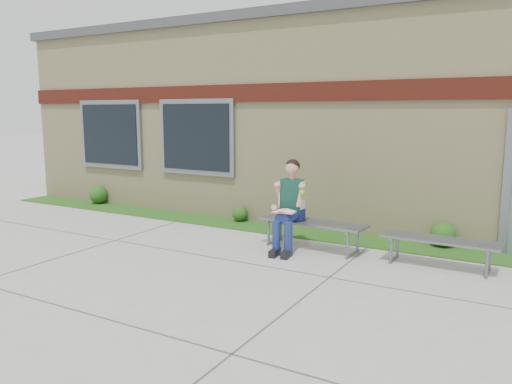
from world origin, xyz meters
The scene contains 9 objects.
ground centered at (0.00, 0.00, 0.00)m, with size 80.00×80.00×0.00m, color #9E9E99.
grass_strip centered at (0.00, 2.60, 0.01)m, with size 16.00×0.80×0.02m, color #2D4F15.
school_building centered at (0.00, 5.99, 2.10)m, with size 16.20×6.22×4.20m.
bench_left centered at (0.22, 1.72, 0.36)m, with size 1.83×0.63×0.47m.
bench_right centered at (2.22, 1.72, 0.33)m, with size 1.65×0.50×0.42m.
girl centered at (-0.10, 1.49, 0.76)m, with size 0.57×0.93×1.48m.
shrub_west centered at (-5.90, 2.85, 0.23)m, with size 0.43×0.43×0.43m, color #2D4F15.
shrub_mid centered at (-1.86, 2.85, 0.18)m, with size 0.31×0.31×0.31m, color #2D4F15.
shrub_east centered at (2.08, 2.85, 0.23)m, with size 0.41×0.41×0.41m, color #2D4F15.
Camera 1 is at (3.34, -5.68, 2.25)m, focal length 35.00 mm.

